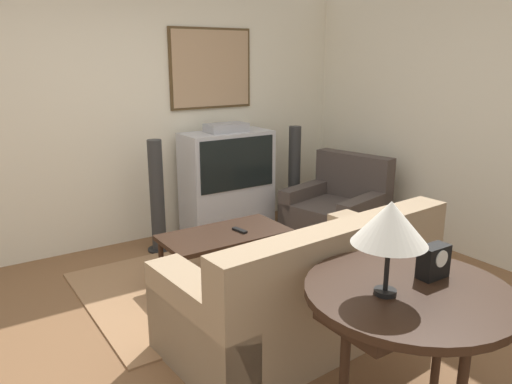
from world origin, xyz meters
TOP-DOWN VIEW (x-y plane):
  - ground_plane at (0.00, 0.00)m, footprint 12.00×12.00m
  - wall_back at (0.02, 2.13)m, footprint 12.00×0.10m
  - wall_right at (2.63, 0.00)m, footprint 0.06×12.00m
  - area_rug at (0.34, 0.74)m, footprint 2.36×1.70m
  - tv at (0.98, 1.77)m, footprint 0.97×0.46m
  - couch at (0.35, -0.38)m, footprint 1.96×1.06m
  - armchair at (1.92, 1.00)m, footprint 1.04×1.08m
  - coffee_table at (0.33, 0.70)m, footprint 1.09×0.56m
  - console_table at (0.21, -1.35)m, footprint 1.05×1.05m
  - table_lamp at (0.07, -1.32)m, footprint 0.36×0.36m
  - mantel_clock at (0.42, -1.32)m, footprint 0.17×0.10m
  - remote at (0.45, 0.66)m, footprint 0.07×0.16m
  - speaker_tower_left at (0.12, 1.68)m, footprint 0.24×0.24m
  - speaker_tower_right at (1.84, 1.68)m, footprint 0.24×0.24m

SIDE VIEW (x-z plane):
  - ground_plane at x=0.00m, z-range 0.00..0.00m
  - area_rug at x=0.34m, z-range 0.00..0.01m
  - armchair at x=1.92m, z-range -0.16..0.72m
  - couch at x=0.35m, z-range -0.13..0.77m
  - coffee_table at x=0.33m, z-range 0.18..0.62m
  - remote at x=0.45m, z-range 0.44..0.46m
  - speaker_tower_left at x=0.12m, z-range -0.03..1.11m
  - speaker_tower_right at x=1.84m, z-range -0.03..1.11m
  - tv at x=0.98m, z-range -0.03..1.19m
  - console_table at x=0.21m, z-range 0.32..1.11m
  - mantel_clock at x=0.42m, z-range 0.79..0.97m
  - table_lamp at x=0.07m, z-range 0.92..1.39m
  - wall_right at x=2.63m, z-range 0.00..2.70m
  - wall_back at x=0.02m, z-range 0.01..2.71m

